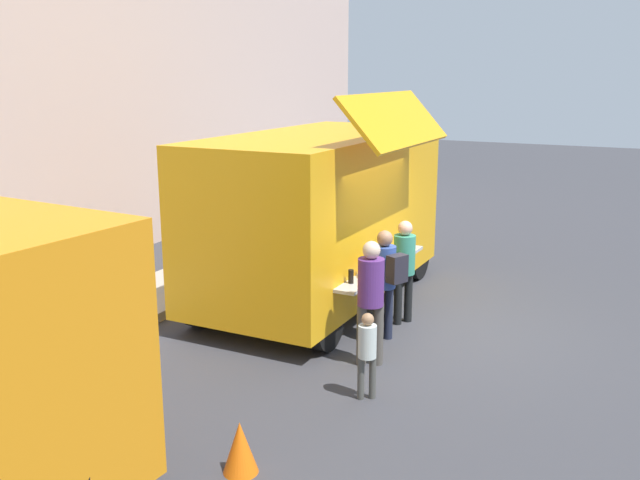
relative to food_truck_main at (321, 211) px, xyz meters
The scene contains 9 objects.
ground_plane 2.89m from the food_truck_main, 102.40° to the right, with size 60.00×60.00×0.00m, color #38383D.
curb_strip 5.02m from the food_truck_main, 146.80° to the left, with size 28.00×1.60×0.15m, color #9E998E.
food_truck_main is the anchor object (origin of this frame).
traffic_cone_orange 5.67m from the food_truck_main, 162.19° to the right, with size 0.36×0.36×0.55m, color orange.
trash_bin 5.03m from the food_truck_main, 28.17° to the left, with size 0.60×0.60×1.04m, color #2F6637.
customer_front_ordering 1.85m from the food_truck_main, 105.35° to the right, with size 0.34×0.34×1.67m.
customer_mid_with_backpack 2.24m from the food_truck_main, 127.64° to the right, with size 0.45×0.55×1.69m.
customer_rear_waiting 2.93m from the food_truck_main, 140.32° to the right, with size 0.36×0.36×1.75m.
child_near_queue 3.98m from the food_truck_main, 145.42° to the right, with size 0.23×0.23×1.11m.
Camera 1 is at (-9.99, -2.82, 3.93)m, focal length 39.05 mm.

